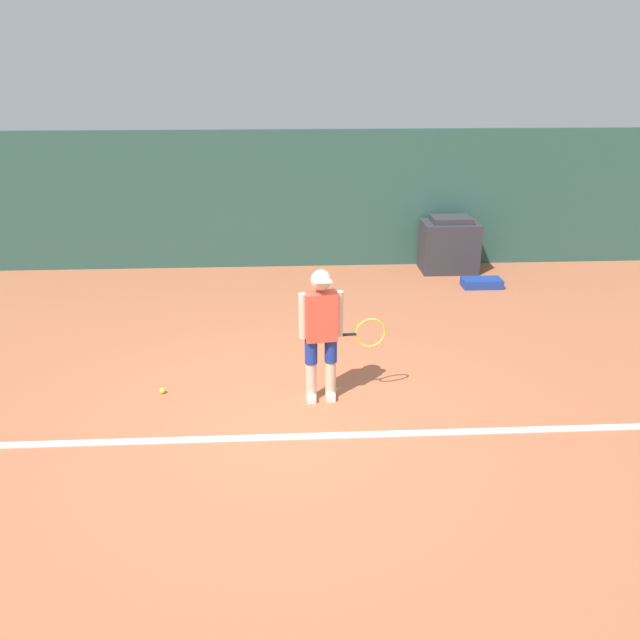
{
  "coord_description": "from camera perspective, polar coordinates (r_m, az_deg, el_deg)",
  "views": [
    {
      "loc": [
        0.06,
        -5.62,
        3.52
      ],
      "look_at": [
        0.4,
        0.76,
        0.87
      ],
      "focal_mm": 35.0,
      "sensor_mm": 36.0,
      "label": 1
    }
  ],
  "objects": [
    {
      "name": "ground_plane",
      "position": [
        6.63,
        -3.16,
        -9.6
      ],
      "size": [
        24.0,
        24.0,
        0.0
      ],
      "primitive_type": "plane",
      "color": "#B76642"
    },
    {
      "name": "back_wall",
      "position": [
        11.42,
        -3.36,
        10.89
      ],
      "size": [
        24.0,
        0.1,
        2.45
      ],
      "color": "#2D564C",
      "rests_on": "ground_plane"
    },
    {
      "name": "court_baseline",
      "position": [
        6.44,
        -3.15,
        -10.63
      ],
      "size": [
        21.6,
        0.1,
        0.01
      ],
      "color": "white",
      "rests_on": "ground_plane"
    },
    {
      "name": "tennis_player",
      "position": [
        6.75,
        0.23,
        -0.93
      ],
      "size": [
        0.96,
        0.3,
        1.52
      ],
      "rotation": [
        0.0,
        0.0,
        0.12
      ],
      "color": "beige",
      "rests_on": "ground_plane"
    },
    {
      "name": "tennis_ball",
      "position": [
        7.42,
        -14.22,
        -6.29
      ],
      "size": [
        0.07,
        0.07,
        0.07
      ],
      "color": "#D1E533",
      "rests_on": "ground_plane"
    },
    {
      "name": "covered_chair",
      "position": [
        11.54,
        11.72,
        6.72
      ],
      "size": [
        0.99,
        0.69,
        0.99
      ],
      "color": "#333338",
      "rests_on": "ground_plane"
    },
    {
      "name": "equipment_bag",
      "position": [
        10.88,
        14.57,
        3.3
      ],
      "size": [
        0.66,
        0.34,
        0.15
      ],
      "color": "#1E3D99",
      "rests_on": "ground_plane"
    }
  ]
}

